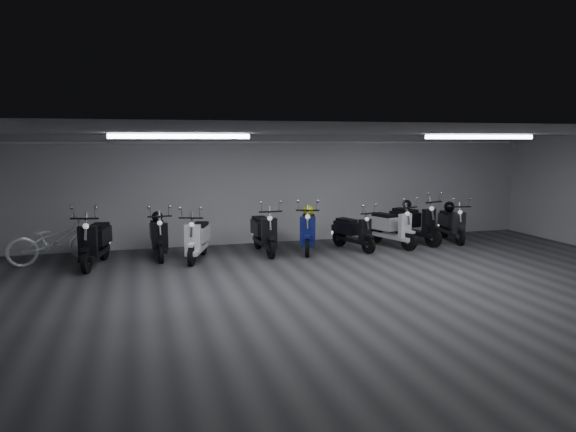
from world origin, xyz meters
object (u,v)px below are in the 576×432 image
object	(u,v)px
scooter_0	(95,234)
helmet_2	(308,211)
scooter_1	(158,230)
helmet_1	(407,204)
scooter_4	(308,224)
scooter_5	(354,226)
scooter_3	(264,226)
helmet_0	(449,207)
bicycle	(53,236)
scooter_7	(414,217)
scooter_6	(392,221)
scooter_9	(452,219)
scooter_2	(197,232)
helmet_3	(157,217)

from	to	relation	value
scooter_0	helmet_2	distance (m)	4.95
scooter_1	helmet_1	size ratio (longest dim) A/B	7.16
scooter_4	scooter_5	bearing A→B (deg)	13.26
scooter_0	scooter_4	bearing A→B (deg)	15.22
scooter_1	helmet_2	bearing A→B (deg)	-1.93
scooter_3	helmet_0	world-z (taller)	scooter_3
scooter_1	bicycle	size ratio (longest dim) A/B	0.91
helmet_2	scooter_3	bearing A→B (deg)	-171.74
scooter_5	scooter_7	xyz separation A→B (m)	(1.84, 0.34, 0.11)
scooter_4	scooter_6	xyz separation A→B (m)	(2.21, -0.03, -0.01)
scooter_6	helmet_2	size ratio (longest dim) A/B	6.55
helmet_1	helmet_2	bearing A→B (deg)	-175.26
scooter_9	helmet_0	world-z (taller)	scooter_9
scooter_0	scooter_7	size ratio (longest dim) A/B	0.98
scooter_5	helmet_1	world-z (taller)	scooter_5
scooter_2	scooter_7	world-z (taller)	scooter_7
scooter_6	scooter_9	size ratio (longest dim) A/B	1.06
scooter_1	helmet_0	xyz separation A→B (m)	(7.61, 0.15, 0.27)
scooter_2	scooter_6	xyz separation A→B (m)	(4.88, 0.19, 0.01)
scooter_0	helmet_3	size ratio (longest dim) A/B	7.39
scooter_6	bicycle	distance (m)	7.94
helmet_2	helmet_3	xyz separation A→B (m)	(-3.59, 0.25, -0.04)
scooter_2	scooter_5	size ratio (longest dim) A/B	1.08
scooter_7	helmet_3	distance (m)	6.49
scooter_3	helmet_0	xyz separation A→B (m)	(5.18, 0.33, 0.24)
scooter_1	helmet_3	bearing A→B (deg)	90.00
scooter_4	scooter_2	bearing A→B (deg)	-155.90
scooter_2	scooter_3	world-z (taller)	scooter_3
scooter_0	scooter_3	size ratio (longest dim) A/B	1.04
scooter_4	bicycle	world-z (taller)	scooter_4
scooter_3	scooter_7	bearing A→B (deg)	0.45
scooter_3	helmet_1	world-z (taller)	scooter_3
scooter_7	helmet_2	world-z (taller)	scooter_7
scooter_3	helmet_2	bearing A→B (deg)	6.58
scooter_5	scooter_9	xyz separation A→B (m)	(2.93, 0.29, 0.02)
helmet_0	helmet_1	world-z (taller)	helmet_1
scooter_5	scooter_1	bearing A→B (deg)	156.85
scooter_3	scooter_6	bearing A→B (deg)	-3.40
scooter_6	scooter_7	xyz separation A→B (m)	(0.76, 0.25, 0.05)
helmet_0	helmet_2	distance (m)	4.03
scooter_1	scooter_4	world-z (taller)	scooter_4
scooter_5	scooter_7	bearing A→B (deg)	-8.05
scooter_1	scooter_7	distance (m)	6.47
scooter_6	scooter_1	bearing A→B (deg)	158.52
scooter_1	scooter_3	distance (m)	2.43
scooter_6	helmet_0	distance (m)	1.97
scooter_3	scooter_4	distance (m)	1.08
helmet_0	scooter_3	bearing A→B (deg)	-176.38
scooter_4	helmet_0	distance (m)	4.13
scooter_9	bicycle	distance (m)	9.79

